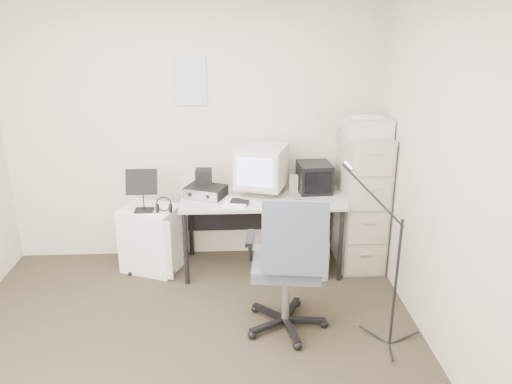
{
  "coord_description": "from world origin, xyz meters",
  "views": [
    {
      "loc": [
        0.36,
        -2.91,
        2.32
      ],
      "look_at": [
        0.55,
        0.95,
        0.95
      ],
      "focal_mm": 35.0,
      "sensor_mm": 36.0,
      "label": 1
    }
  ],
  "objects_px": {
    "filing_cabinet": "(361,201)",
    "desk": "(262,232)",
    "office_chair": "(286,262)",
    "side_cart": "(152,238)"
  },
  "relations": [
    {
      "from": "filing_cabinet",
      "to": "desk",
      "type": "height_order",
      "value": "filing_cabinet"
    },
    {
      "from": "filing_cabinet",
      "to": "office_chair",
      "type": "bearing_deg",
      "value": -128.42
    },
    {
      "from": "filing_cabinet",
      "to": "office_chair",
      "type": "height_order",
      "value": "filing_cabinet"
    },
    {
      "from": "side_cart",
      "to": "desk",
      "type": "bearing_deg",
      "value": 20.21
    },
    {
      "from": "desk",
      "to": "office_chair",
      "type": "xyz_separation_m",
      "value": [
        0.12,
        -1.01,
        0.2
      ]
    },
    {
      "from": "filing_cabinet",
      "to": "desk",
      "type": "bearing_deg",
      "value": -178.19
    },
    {
      "from": "office_chair",
      "to": "side_cart",
      "type": "bearing_deg",
      "value": 145.32
    },
    {
      "from": "desk",
      "to": "side_cart",
      "type": "relative_size",
      "value": 2.4
    },
    {
      "from": "office_chair",
      "to": "filing_cabinet",
      "type": "bearing_deg",
      "value": 58.25
    },
    {
      "from": "desk",
      "to": "side_cart",
      "type": "height_order",
      "value": "desk"
    }
  ]
}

